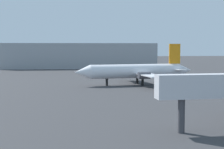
% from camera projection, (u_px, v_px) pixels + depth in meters
% --- Properties ---
extents(airplane_distant, '(28.17, 22.61, 9.32)m').
position_uv_depth(airplane_distant, '(137.00, 71.00, 77.56)').
color(airplane_distant, white).
rests_on(airplane_distant, ground_plane).
extents(terminal_building, '(61.89, 25.50, 10.06)m').
position_uv_depth(terminal_building, '(79.00, 55.00, 144.88)').
color(terminal_building, '#999EA3').
rests_on(terminal_building, ground_plane).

